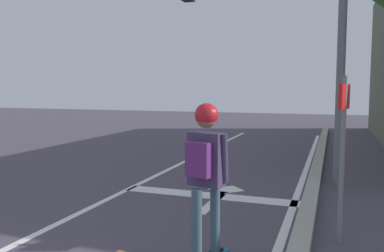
% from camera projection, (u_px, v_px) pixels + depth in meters
% --- Properties ---
extents(lane_line_center, '(0.12, 20.00, 0.01)m').
position_uv_depth(lane_line_center, '(134.00, 186.00, 7.78)').
color(lane_line_center, silver).
rests_on(lane_line_center, ground).
extents(lane_line_curbside, '(0.12, 20.00, 0.01)m').
position_uv_depth(lane_line_curbside, '(295.00, 201.00, 6.76)').
color(lane_line_curbside, silver).
rests_on(lane_line_curbside, ground).
extents(stop_bar, '(3.21, 0.40, 0.01)m').
position_uv_depth(stop_bar, '(210.00, 195.00, 7.11)').
color(stop_bar, silver).
rests_on(stop_bar, ground).
extents(lane_arrow_stem, '(0.16, 1.40, 0.01)m').
position_uv_depth(lane_arrow_stem, '(213.00, 202.00, 6.72)').
color(lane_arrow_stem, silver).
rests_on(lane_arrow_stem, ground).
extents(lane_arrow_head, '(0.71, 0.71, 0.01)m').
position_uv_depth(lane_arrow_head, '(226.00, 190.00, 7.52)').
color(lane_arrow_head, silver).
rests_on(lane_arrow_head, ground).
extents(curb_strip, '(0.24, 24.00, 0.14)m').
position_uv_depth(curb_strip, '(310.00, 199.00, 6.67)').
color(curb_strip, '#9F9F90').
rests_on(curb_strip, ground).
extents(skater, '(0.45, 0.62, 1.68)m').
position_uv_depth(skater, '(206.00, 162.00, 4.17)').
color(skater, '#364F5C').
rests_on(skater, skateboard).
extents(traffic_signal_mast, '(4.74, 0.34, 4.86)m').
position_uv_depth(traffic_signal_mast, '(274.00, 11.00, 7.91)').
color(traffic_signal_mast, slate).
rests_on(traffic_signal_mast, ground).
extents(street_sign_post, '(0.14, 0.44, 2.06)m').
position_uv_depth(street_sign_post, '(343.00, 135.00, 4.79)').
color(street_sign_post, slate).
rests_on(street_sign_post, ground).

